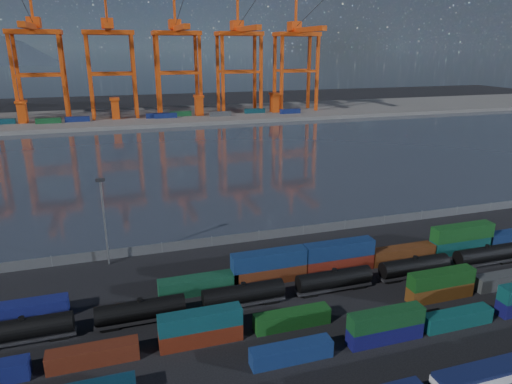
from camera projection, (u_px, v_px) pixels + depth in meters
name	position (u px, v px, depth m)	size (l,w,h in m)	color
ground	(315.00, 310.00, 69.96)	(700.00, 700.00, 0.00)	black
harbor_water	(194.00, 159.00, 165.39)	(700.00, 700.00, 0.00)	#2B323E
far_quay	(162.00, 116.00, 260.52)	(700.00, 70.00, 2.00)	#514F4C
container_row_south	(377.00, 332.00, 61.87)	(139.31, 2.22, 4.72)	#434649
container_row_mid	(361.00, 304.00, 68.78)	(140.13, 2.30, 4.89)	#45474B
container_row_north	(339.00, 260.00, 81.80)	(142.43, 2.65, 5.64)	navy
tanker_string	(243.00, 294.00, 70.56)	(106.23, 2.84, 4.07)	black
waterfront_fence	(259.00, 236.00, 95.10)	(160.12, 0.12, 2.20)	#595B5E
yard_light_mast	(104.00, 217.00, 82.18)	(1.60, 0.40, 16.60)	slate
gantry_cranes	(144.00, 43.00, 240.24)	(200.43, 48.83, 66.13)	#DC460F
quay_containers	(143.00, 116.00, 243.46)	(172.58, 10.99, 2.60)	navy
straddle_carriers	(158.00, 106.00, 248.65)	(140.00, 7.00, 11.10)	#DC460F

